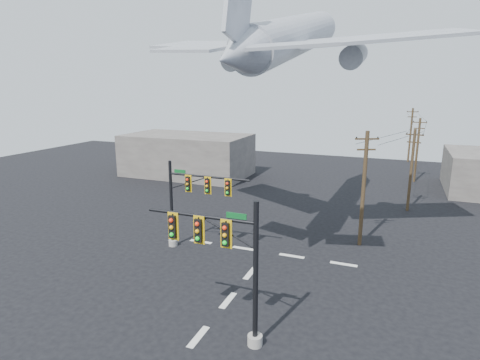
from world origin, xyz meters
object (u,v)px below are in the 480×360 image
at_px(utility_pole_a, 364,187).
at_px(airliner, 293,38).
at_px(signal_mast_far, 190,201).
at_px(utility_pole_b, 411,169).
at_px(utility_pole_c, 417,149).
at_px(utility_pole_d, 411,134).
at_px(signal_mast_near, 227,264).

bearing_deg(utility_pole_a, airliner, 158.55).
xyz_separation_m(signal_mast_far, airliner, (6.58, 5.84, 12.69)).
xyz_separation_m(utility_pole_a, airliner, (-6.18, -0.22, 11.77)).
bearing_deg(utility_pole_a, utility_pole_b, 48.48).
bearing_deg(utility_pole_b, airliner, -114.92).
height_order(utility_pole_c, airliner, airliner).
distance_m(utility_pole_b, airliner, 19.79).
bearing_deg(utility_pole_d, signal_mast_near, -111.93).
xyz_separation_m(utility_pole_c, utility_pole_d, (-0.65, 15.80, 0.26)).
bearing_deg(utility_pole_c, airliner, -110.49).
height_order(utility_pole_a, utility_pole_b, utility_pole_a).
distance_m(utility_pole_d, airliner, 45.20).
xyz_separation_m(signal_mast_near, signal_mast_far, (-7.59, 9.90, -0.24)).
xyz_separation_m(utility_pole_b, utility_pole_c, (0.97, 14.62, 0.04)).
bearing_deg(utility_pole_d, utility_pole_a, -108.44).
height_order(signal_mast_far, utility_pole_a, utility_pole_a).
bearing_deg(utility_pole_c, utility_pole_b, -91.87).
distance_m(utility_pole_a, utility_pole_b, 12.33).
bearing_deg(utility_pole_c, signal_mast_near, -101.30).
bearing_deg(utility_pole_d, airliner, -116.51).
bearing_deg(signal_mast_near, utility_pole_b, 72.01).
bearing_deg(airliner, signal_mast_far, 132.83).
height_order(signal_mast_far, utility_pole_d, utility_pole_d).
distance_m(utility_pole_b, utility_pole_c, 14.65).
bearing_deg(utility_pole_b, utility_pole_a, -93.03).
height_order(signal_mast_near, airliner, airliner).
height_order(utility_pole_b, utility_pole_d, utility_pole_d).
bearing_deg(utility_pole_c, utility_pole_a, -98.36).
relative_size(signal_mast_near, utility_pole_c, 0.88).
relative_size(utility_pole_b, utility_pole_c, 0.99).
bearing_deg(utility_pole_a, utility_pole_c, 56.21).
relative_size(signal_mast_near, signal_mast_far, 1.07).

